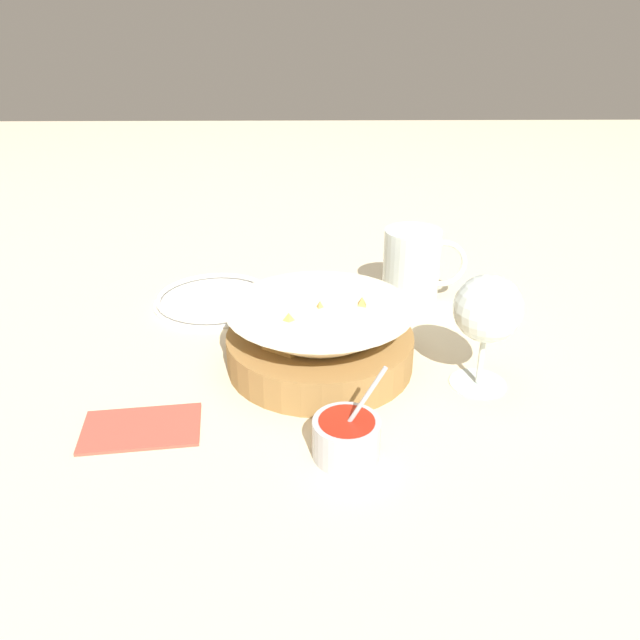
% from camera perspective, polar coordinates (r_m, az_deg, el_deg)
% --- Properties ---
extents(ground_plane, '(4.00, 4.00, 0.00)m').
position_cam_1_polar(ground_plane, '(0.85, -2.51, -4.43)').
color(ground_plane, beige).
extents(food_basket, '(0.25, 0.25, 0.10)m').
position_cam_1_polar(food_basket, '(0.83, 0.03, -1.73)').
color(food_basket, olive).
rests_on(food_basket, ground_plane).
extents(sauce_cup, '(0.08, 0.07, 0.11)m').
position_cam_1_polar(sauce_cup, '(0.68, 2.44, -10.57)').
color(sauce_cup, '#B7B7BC').
rests_on(sauce_cup, ground_plane).
extents(wine_glass, '(0.08, 0.08, 0.15)m').
position_cam_1_polar(wine_glass, '(0.79, 15.05, 0.72)').
color(wine_glass, silver).
rests_on(wine_glass, ground_plane).
extents(beer_mug, '(0.14, 0.09, 0.12)m').
position_cam_1_polar(beer_mug, '(1.03, 8.43, 4.74)').
color(beer_mug, silver).
rests_on(beer_mug, ground_plane).
extents(side_plate, '(0.20, 0.20, 0.01)m').
position_cam_1_polar(side_plate, '(1.04, -9.60, 1.94)').
color(side_plate, white).
rests_on(side_plate, ground_plane).
extents(napkin, '(0.14, 0.10, 0.01)m').
position_cam_1_polar(napkin, '(0.76, -16.04, -9.36)').
color(napkin, '#DB4C3D').
rests_on(napkin, ground_plane).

